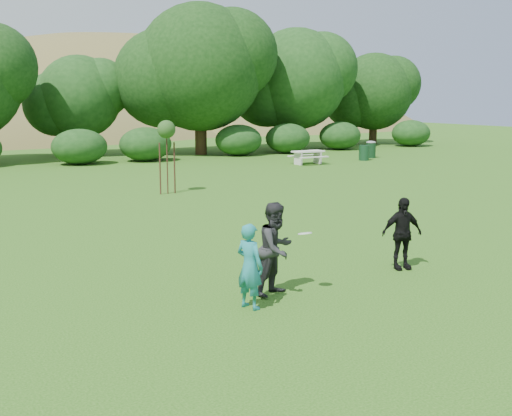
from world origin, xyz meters
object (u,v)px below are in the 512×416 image
(player_black, at_px, (402,233))
(trash_can_near, at_px, (364,153))
(picnic_table, at_px, (308,155))
(trash_can_lidded, at_px, (371,149))
(sapling, at_px, (166,131))
(player_teal, at_px, (250,266))
(player_grey, at_px, (276,249))

(player_black, relative_size, trash_can_near, 1.77)
(picnic_table, xyz_separation_m, trash_can_lidded, (5.49, 1.24, 0.02))
(sapling, relative_size, picnic_table, 1.58)
(player_black, xyz_separation_m, sapling, (-0.34, 12.87, 1.62))
(player_teal, relative_size, player_grey, 0.87)
(player_black, height_order, trash_can_near, player_black)
(player_black, bearing_deg, picnic_table, 75.49)
(player_black, height_order, trash_can_lidded, player_black)
(player_grey, height_order, trash_can_near, player_grey)
(picnic_table, relative_size, trash_can_lidded, 1.71)
(player_black, bearing_deg, sapling, 105.74)
(player_teal, bearing_deg, trash_can_lidded, -63.33)
(player_teal, height_order, player_black, player_black)
(player_teal, xyz_separation_m, player_black, (4.18, 0.69, 0.02))
(player_teal, bearing_deg, sapling, -35.49)
(player_grey, relative_size, picnic_table, 0.99)
(player_black, distance_m, trash_can_lidded, 26.09)
(player_black, bearing_deg, trash_can_lidded, 66.18)
(player_teal, bearing_deg, trash_can_near, -62.76)
(player_grey, distance_m, player_black, 3.35)
(sapling, xyz_separation_m, trash_can_lidded, (16.42, 7.67, -1.88))
(trash_can_near, relative_size, picnic_table, 0.50)
(picnic_table, bearing_deg, player_black, -118.72)
(player_grey, distance_m, trash_can_near, 26.74)
(player_black, xyz_separation_m, trash_can_lidded, (16.07, 20.55, -0.26))
(player_teal, relative_size, sapling, 0.54)
(player_black, bearing_deg, player_teal, -156.42)
(sapling, bearing_deg, player_teal, -105.80)
(player_grey, relative_size, trash_can_near, 1.99)
(player_grey, relative_size, trash_can_lidded, 1.71)
(player_teal, distance_m, trash_can_lidded, 29.35)
(sapling, height_order, trash_can_lidded, sapling)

